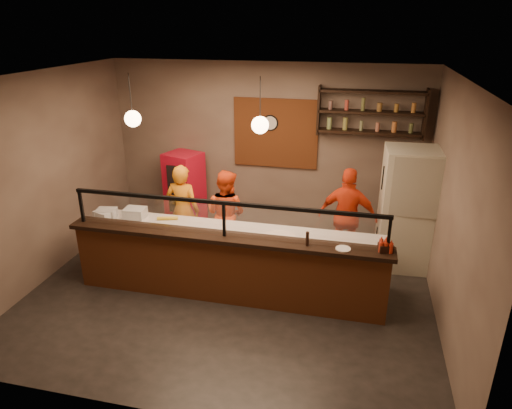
% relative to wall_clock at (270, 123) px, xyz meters
% --- Properties ---
extents(floor, '(6.00, 6.00, 0.00)m').
position_rel_wall_clock_xyz_m(floor, '(-0.10, -2.46, -2.10)').
color(floor, black).
rests_on(floor, ground).
extents(ceiling, '(6.00, 6.00, 0.00)m').
position_rel_wall_clock_xyz_m(ceiling, '(-0.10, -2.46, 1.10)').
color(ceiling, '#372D2A').
rests_on(ceiling, wall_back).
extents(wall_back, '(6.00, 0.00, 6.00)m').
position_rel_wall_clock_xyz_m(wall_back, '(-0.10, 0.04, -0.50)').
color(wall_back, '#7D6A5C').
rests_on(wall_back, floor).
extents(wall_left, '(0.00, 5.00, 5.00)m').
position_rel_wall_clock_xyz_m(wall_left, '(-3.10, -2.46, -0.50)').
color(wall_left, '#7D6A5C').
rests_on(wall_left, floor).
extents(wall_right, '(0.00, 5.00, 5.00)m').
position_rel_wall_clock_xyz_m(wall_right, '(2.90, -2.46, -0.50)').
color(wall_right, '#7D6A5C').
rests_on(wall_right, floor).
extents(wall_front, '(6.00, 0.00, 6.00)m').
position_rel_wall_clock_xyz_m(wall_front, '(-0.10, -4.96, -0.50)').
color(wall_front, '#7D6A5C').
rests_on(wall_front, floor).
extents(brick_patch, '(1.60, 0.04, 1.30)m').
position_rel_wall_clock_xyz_m(brick_patch, '(0.10, 0.01, -0.20)').
color(brick_patch, brown).
rests_on(brick_patch, wall_back).
extents(service_counter, '(4.60, 0.25, 1.00)m').
position_rel_wall_clock_xyz_m(service_counter, '(-0.10, -2.76, -1.60)').
color(service_counter, brown).
rests_on(service_counter, floor).
extents(counter_ledge, '(4.70, 0.37, 0.06)m').
position_rel_wall_clock_xyz_m(counter_ledge, '(-0.10, -2.76, -1.07)').
color(counter_ledge, black).
rests_on(counter_ledge, service_counter).
extents(worktop_cabinet, '(4.60, 0.75, 0.85)m').
position_rel_wall_clock_xyz_m(worktop_cabinet, '(-0.10, -2.26, -1.68)').
color(worktop_cabinet, gray).
rests_on(worktop_cabinet, floor).
extents(worktop, '(4.60, 0.75, 0.05)m').
position_rel_wall_clock_xyz_m(worktop, '(-0.10, -2.26, -1.23)').
color(worktop, silver).
rests_on(worktop, worktop_cabinet).
extents(sneeze_guard, '(4.50, 0.05, 0.52)m').
position_rel_wall_clock_xyz_m(sneeze_guard, '(-0.10, -2.76, -0.73)').
color(sneeze_guard, white).
rests_on(sneeze_guard, counter_ledge).
extents(wall_shelving, '(1.84, 0.28, 0.85)m').
position_rel_wall_clock_xyz_m(wall_shelving, '(1.80, -0.14, 0.30)').
color(wall_shelving, black).
rests_on(wall_shelving, wall_back).
extents(wall_clock, '(0.30, 0.04, 0.30)m').
position_rel_wall_clock_xyz_m(wall_clock, '(0.00, 0.00, 0.00)').
color(wall_clock, black).
rests_on(wall_clock, wall_back).
extents(pendant_left, '(0.24, 0.24, 0.77)m').
position_rel_wall_clock_xyz_m(pendant_left, '(-1.60, -2.26, 0.45)').
color(pendant_left, black).
rests_on(pendant_left, ceiling).
extents(pendant_right, '(0.24, 0.24, 0.77)m').
position_rel_wall_clock_xyz_m(pendant_right, '(0.30, -2.26, 0.45)').
color(pendant_right, black).
rests_on(pendant_right, ceiling).
extents(cook_left, '(0.62, 0.42, 1.64)m').
position_rel_wall_clock_xyz_m(cook_left, '(-1.23, -1.49, -1.28)').
color(cook_left, orange).
rests_on(cook_left, floor).
extents(cook_mid, '(0.90, 0.79, 1.56)m').
position_rel_wall_clock_xyz_m(cook_mid, '(-0.49, -1.38, -1.32)').
color(cook_mid, '#E84515').
rests_on(cook_mid, floor).
extents(cook_right, '(1.02, 0.52, 1.68)m').
position_rel_wall_clock_xyz_m(cook_right, '(1.56, -1.16, -1.26)').
color(cook_right, red).
rests_on(cook_right, floor).
extents(fridge, '(0.88, 0.83, 2.03)m').
position_rel_wall_clock_xyz_m(fridge, '(2.50, -1.06, -1.08)').
color(fridge, beige).
rests_on(fridge, floor).
extents(red_cooler, '(0.80, 0.76, 1.49)m').
position_rel_wall_clock_xyz_m(red_cooler, '(-1.66, -0.31, -1.35)').
color(red_cooler, red).
rests_on(red_cooler, floor).
extents(pizza_dough, '(0.59, 0.59, 0.01)m').
position_rel_wall_clock_xyz_m(pizza_dough, '(0.62, -2.34, -1.19)').
color(pizza_dough, '#F2E1CD').
rests_on(pizza_dough, worktop).
extents(prep_tub_a, '(0.34, 0.29, 0.15)m').
position_rel_wall_clock_xyz_m(prep_tub_a, '(-2.25, -2.24, -1.12)').
color(prep_tub_a, silver).
rests_on(prep_tub_a, worktop).
extents(prep_tub_b, '(0.34, 0.28, 0.17)m').
position_rel_wall_clock_xyz_m(prep_tub_b, '(-1.80, -2.14, -1.12)').
color(prep_tub_b, silver).
rests_on(prep_tub_b, worktop).
extents(prep_tub_c, '(0.35, 0.32, 0.15)m').
position_rel_wall_clock_xyz_m(prep_tub_c, '(-2.25, -2.30, -1.13)').
color(prep_tub_c, silver).
rests_on(prep_tub_c, worktop).
extents(rolling_pin, '(0.33, 0.15, 0.06)m').
position_rel_wall_clock_xyz_m(rolling_pin, '(-1.26, -2.10, -1.17)').
color(rolling_pin, gold).
rests_on(rolling_pin, worktop).
extents(condiment_caddy, '(0.21, 0.18, 0.10)m').
position_rel_wall_clock_xyz_m(condiment_caddy, '(2.10, -2.73, -0.99)').
color(condiment_caddy, black).
rests_on(condiment_caddy, counter_ledge).
extents(pepper_mill, '(0.05, 0.05, 0.20)m').
position_rel_wall_clock_xyz_m(pepper_mill, '(1.07, -2.80, -0.94)').
color(pepper_mill, black).
rests_on(pepper_mill, counter_ledge).
extents(small_plate, '(0.25, 0.25, 0.01)m').
position_rel_wall_clock_xyz_m(small_plate, '(1.56, -2.80, -1.03)').
color(small_plate, silver).
rests_on(small_plate, counter_ledge).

